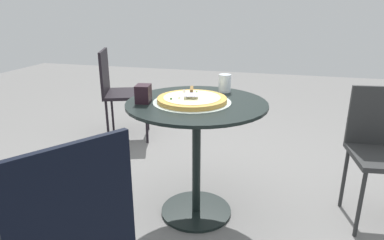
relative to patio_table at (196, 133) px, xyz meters
name	(u,v)px	position (x,y,z in m)	size (l,w,h in m)	color
ground_plane	(196,211)	(0.00, 0.00, -0.55)	(10.00, 10.00, 0.00)	slate
patio_table	(196,133)	(0.00, 0.00, 0.00)	(0.84, 0.84, 0.75)	black
pizza_on_tray	(192,100)	(-0.02, -0.01, 0.21)	(0.46, 0.46, 0.05)	silver
pizza_server	(191,92)	(-0.04, 0.03, 0.25)	(0.10, 0.22, 0.02)	silver
drinking_cup	(225,83)	(0.12, 0.29, 0.26)	(0.08, 0.08, 0.12)	white
napkin_dispenser	(143,94)	(-0.30, -0.09, 0.25)	(0.10, 0.08, 0.10)	black
patio_chair_near	(65,237)	(-0.21, -1.03, -0.02)	(0.56, 0.56, 0.91)	black
patio_chair_far	(383,145)	(1.10, 0.24, -0.06)	(0.42, 0.42, 0.83)	#2A2B2B
patio_chair_corner	(119,87)	(-1.07, 1.10, -0.03)	(0.56, 0.56, 0.89)	black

